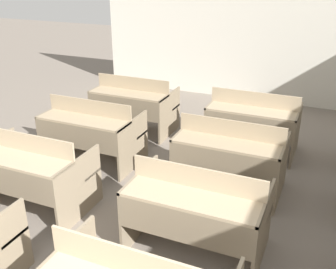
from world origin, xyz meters
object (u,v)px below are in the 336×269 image
(bench_back_left, at_px, (134,103))
(bench_back_center, at_px, (253,121))
(bench_second_center, at_px, (197,209))
(bench_third_center, at_px, (230,155))
(bench_third_left, at_px, (91,130))
(bench_second_left, at_px, (30,170))

(bench_back_left, xyz_separation_m, bench_back_center, (1.94, -0.01, 0.00))
(bench_second_center, relative_size, bench_back_center, 1.00)
(bench_second_center, distance_m, bench_third_center, 1.22)
(bench_back_center, bearing_deg, bench_third_left, -148.29)
(bench_back_left, bearing_deg, bench_second_left, -90.22)
(bench_second_center, relative_size, bench_third_left, 1.00)
(bench_back_left, distance_m, bench_back_center, 1.94)
(bench_second_center, bearing_deg, bench_back_left, 128.69)
(bench_third_left, distance_m, bench_back_center, 2.29)
(bench_third_center, bearing_deg, bench_third_left, -179.25)
(bench_third_center, relative_size, bench_back_left, 1.00)
(bench_second_left, height_order, bench_back_center, same)
(bench_second_left, xyz_separation_m, bench_back_left, (0.01, 2.43, 0.00))
(bench_second_left, distance_m, bench_second_center, 1.94)
(bench_third_left, height_order, bench_back_left, same)
(bench_second_center, distance_m, bench_back_left, 3.09)
(bench_second_left, xyz_separation_m, bench_second_center, (1.94, 0.01, 0.00))
(bench_back_left, bearing_deg, bench_third_center, -31.85)
(bench_back_left, bearing_deg, bench_second_center, -51.31)
(bench_back_center, bearing_deg, bench_second_center, -90.22)
(bench_second_left, height_order, bench_back_left, same)
(bench_second_left, relative_size, bench_third_center, 1.00)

